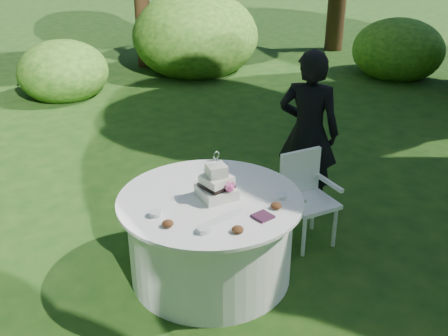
{
  "coord_description": "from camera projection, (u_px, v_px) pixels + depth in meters",
  "views": [
    {
      "loc": [
        -2.33,
        -3.06,
        2.86
      ],
      "look_at": [
        0.15,
        0.0,
        1.0
      ],
      "focal_mm": 42.0,
      "sensor_mm": 36.0,
      "label": 1
    }
  ],
  "objects": [
    {
      "name": "table",
      "position": [
        211.0,
        237.0,
        4.53
      ],
      "size": [
        1.56,
        1.56,
        0.77
      ],
      "color": "white",
      "rests_on": "ground"
    },
    {
      "name": "ground",
      "position": [
        211.0,
        273.0,
        4.69
      ],
      "size": [
        80.0,
        80.0,
        0.0
      ],
      "primitive_type": "plane",
      "color": "#14370F",
      "rests_on": "ground"
    },
    {
      "name": "petal_cups",
      "position": [
        223.0,
        204.0,
        4.21
      ],
      "size": [
        0.95,
        1.07,
        0.05
      ],
      "color": "#562D16",
      "rests_on": "table"
    },
    {
      "name": "votives",
      "position": [
        217.0,
        199.0,
        4.3
      ],
      "size": [
        1.09,
        0.91,
        0.04
      ],
      "color": "white",
      "rests_on": "table"
    },
    {
      "name": "chair",
      "position": [
        306.0,
        191.0,
        5.0
      ],
      "size": [
        0.53,
        0.52,
        0.9
      ],
      "color": "white",
      "rests_on": "ground"
    },
    {
      "name": "cake",
      "position": [
        217.0,
        185.0,
        4.32
      ],
      "size": [
        0.33,
        0.33,
        0.42
      ],
      "color": "silver",
      "rests_on": "table"
    },
    {
      "name": "feather_plume",
      "position": [
        221.0,
        219.0,
        4.04
      ],
      "size": [
        0.48,
        0.07,
        0.01
      ],
      "primitive_type": "ellipsoid",
      "color": "silver",
      "rests_on": "table"
    },
    {
      "name": "guest",
      "position": [
        308.0,
        132.0,
        5.44
      ],
      "size": [
        0.69,
        0.76,
        1.74
      ],
      "primitive_type": "imported",
      "rotation": [
        0.0,
        0.0,
        2.13
      ],
      "color": "black",
      "rests_on": "ground"
    },
    {
      "name": "napkins",
      "position": [
        263.0,
        216.0,
        4.07
      ],
      "size": [
        0.14,
        0.14,
        0.02
      ],
      "primitive_type": "cube",
      "color": "#481F38",
      "rests_on": "table"
    }
  ]
}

